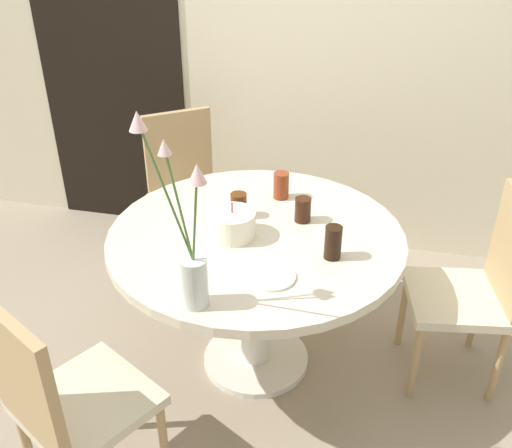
{
  "coord_description": "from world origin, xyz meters",
  "views": [
    {
      "loc": [
        0.45,
        -1.94,
        1.9
      ],
      "look_at": [
        0.0,
        0.0,
        0.74
      ],
      "focal_mm": 40.0,
      "sensor_mm": 36.0,
      "label": 1
    }
  ],
  "objects_px": {
    "chair_near_front": "(186,185)",
    "drink_glass_3": "(333,242)",
    "birthday_cake": "(232,224)",
    "drink_glass_0": "(281,185)",
    "drink_glass_1": "(303,210)",
    "flower_vase": "(189,254)",
    "chair_right_flank": "(479,282)",
    "chair_left_flank": "(62,398)",
    "drink_glass_2": "(239,205)",
    "side_plate": "(271,276)"
  },
  "relations": [
    {
      "from": "chair_near_front",
      "to": "drink_glass_3",
      "type": "distance_m",
      "value": 1.26
    },
    {
      "from": "birthday_cake",
      "to": "drink_glass_3",
      "type": "bearing_deg",
      "value": -9.06
    },
    {
      "from": "drink_glass_0",
      "to": "drink_glass_1",
      "type": "distance_m",
      "value": 0.23
    },
    {
      "from": "flower_vase",
      "to": "drink_glass_1",
      "type": "height_order",
      "value": "flower_vase"
    },
    {
      "from": "chair_right_flank",
      "to": "drink_glass_1",
      "type": "height_order",
      "value": "chair_right_flank"
    },
    {
      "from": "drink_glass_3",
      "to": "chair_right_flank",
      "type": "bearing_deg",
      "value": 23.51
    },
    {
      "from": "chair_left_flank",
      "to": "drink_glass_2",
      "type": "distance_m",
      "value": 1.03
    },
    {
      "from": "chair_right_flank",
      "to": "drink_glass_2",
      "type": "xyz_separation_m",
      "value": [
        -1.02,
        -0.03,
        0.26
      ]
    },
    {
      "from": "chair_right_flank",
      "to": "drink_glass_0",
      "type": "height_order",
      "value": "chair_right_flank"
    },
    {
      "from": "chair_right_flank",
      "to": "drink_glass_2",
      "type": "height_order",
      "value": "chair_right_flank"
    },
    {
      "from": "drink_glass_1",
      "to": "drink_glass_3",
      "type": "xyz_separation_m",
      "value": [
        0.15,
        -0.25,
        0.01
      ]
    },
    {
      "from": "birthday_cake",
      "to": "chair_right_flank",
      "type": "bearing_deg",
      "value": 10.95
    },
    {
      "from": "chair_left_flank",
      "to": "birthday_cake",
      "type": "relative_size",
      "value": 4.75
    },
    {
      "from": "side_plate",
      "to": "drink_glass_1",
      "type": "bearing_deg",
      "value": 83.96
    },
    {
      "from": "birthday_cake",
      "to": "flower_vase",
      "type": "height_order",
      "value": "flower_vase"
    },
    {
      "from": "side_plate",
      "to": "drink_glass_2",
      "type": "bearing_deg",
      "value": 118.71
    },
    {
      "from": "birthday_cake",
      "to": "drink_glass_1",
      "type": "height_order",
      "value": "birthday_cake"
    },
    {
      "from": "side_plate",
      "to": "drink_glass_0",
      "type": "height_order",
      "value": "drink_glass_0"
    },
    {
      "from": "drink_glass_1",
      "to": "drink_glass_0",
      "type": "bearing_deg",
      "value": 124.44
    },
    {
      "from": "drink_glass_0",
      "to": "chair_right_flank",
      "type": "bearing_deg",
      "value": -11.53
    },
    {
      "from": "chair_near_front",
      "to": "flower_vase",
      "type": "bearing_deg",
      "value": -107.14
    },
    {
      "from": "chair_near_front",
      "to": "drink_glass_0",
      "type": "bearing_deg",
      "value": -71.63
    },
    {
      "from": "chair_right_flank",
      "to": "drink_glass_3",
      "type": "xyz_separation_m",
      "value": [
        -0.6,
        -0.26,
        0.27
      ]
    },
    {
      "from": "side_plate",
      "to": "drink_glass_1",
      "type": "xyz_separation_m",
      "value": [
        0.05,
        0.44,
        0.05
      ]
    },
    {
      "from": "drink_glass_1",
      "to": "flower_vase",
      "type": "bearing_deg",
      "value": -112.59
    },
    {
      "from": "chair_right_flank",
      "to": "birthday_cake",
      "type": "height_order",
      "value": "chair_right_flank"
    },
    {
      "from": "drink_glass_1",
      "to": "drink_glass_2",
      "type": "relative_size",
      "value": 0.98
    },
    {
      "from": "chair_left_flank",
      "to": "flower_vase",
      "type": "height_order",
      "value": "flower_vase"
    },
    {
      "from": "birthday_cake",
      "to": "flower_vase",
      "type": "xyz_separation_m",
      "value": [
        -0.02,
        -0.47,
        0.15
      ]
    },
    {
      "from": "chair_near_front",
      "to": "drink_glass_1",
      "type": "relative_size",
      "value": 8.48
    },
    {
      "from": "drink_glass_2",
      "to": "drink_glass_0",
      "type": "bearing_deg",
      "value": 55.8
    },
    {
      "from": "birthday_cake",
      "to": "drink_glass_0",
      "type": "xyz_separation_m",
      "value": [
        0.13,
        0.37,
        0.01
      ]
    },
    {
      "from": "side_plate",
      "to": "drink_glass_3",
      "type": "relative_size",
      "value": 1.36
    },
    {
      "from": "birthday_cake",
      "to": "drink_glass_0",
      "type": "height_order",
      "value": "birthday_cake"
    },
    {
      "from": "chair_right_flank",
      "to": "side_plate",
      "type": "xyz_separation_m",
      "value": [
        -0.8,
        -0.44,
        0.21
      ]
    },
    {
      "from": "chair_near_front",
      "to": "flower_vase",
      "type": "xyz_separation_m",
      "value": [
        0.47,
        -1.25,
        0.41
      ]
    },
    {
      "from": "birthday_cake",
      "to": "drink_glass_0",
      "type": "distance_m",
      "value": 0.4
    },
    {
      "from": "drink_glass_3",
      "to": "birthday_cake",
      "type": "bearing_deg",
      "value": 170.94
    },
    {
      "from": "drink_glass_3",
      "to": "drink_glass_0",
      "type": "bearing_deg",
      "value": 122.72
    },
    {
      "from": "side_plate",
      "to": "drink_glass_3",
      "type": "distance_m",
      "value": 0.28
    },
    {
      "from": "side_plate",
      "to": "chair_left_flank",
      "type": "bearing_deg",
      "value": -137.93
    },
    {
      "from": "chair_right_flank",
      "to": "birthday_cake",
      "type": "bearing_deg",
      "value": -88.15
    },
    {
      "from": "drink_glass_1",
      "to": "drink_glass_2",
      "type": "bearing_deg",
      "value": -175.19
    },
    {
      "from": "side_plate",
      "to": "drink_glass_3",
      "type": "bearing_deg",
      "value": 42.43
    },
    {
      "from": "chair_right_flank",
      "to": "drink_glass_0",
      "type": "bearing_deg",
      "value": -110.64
    },
    {
      "from": "chair_right_flank",
      "to": "drink_glass_1",
      "type": "xyz_separation_m",
      "value": [
        -0.75,
        -0.01,
        0.26
      ]
    },
    {
      "from": "chair_right_flank",
      "to": "birthday_cake",
      "type": "distance_m",
      "value": 1.06
    },
    {
      "from": "chair_left_flank",
      "to": "drink_glass_2",
      "type": "height_order",
      "value": "chair_left_flank"
    },
    {
      "from": "chair_right_flank",
      "to": "birthday_cake",
      "type": "xyz_separation_m",
      "value": [
        -1.01,
        -0.2,
        0.26
      ]
    },
    {
      "from": "birthday_cake",
      "to": "drink_glass_1",
      "type": "distance_m",
      "value": 0.32
    }
  ]
}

